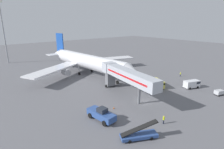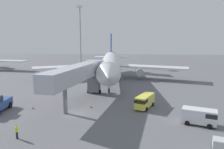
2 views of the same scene
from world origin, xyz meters
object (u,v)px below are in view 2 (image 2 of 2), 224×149
Objects in this scene: airplane_at_gate at (110,64)px; ground_crew_worker_foreground at (17,131)px; service_van_mid_center at (144,101)px; jet_bridge at (80,74)px; safety_cone_bravo at (91,106)px; safety_cone_alpha at (33,107)px; baggage_cart_mid_right at (224,145)px; apron_light_mast at (80,25)px; service_van_mid_left at (200,116)px.

airplane_at_gate is 27.10× the size of ground_crew_worker_foreground.
service_van_mid_center is at bearing -70.89° from airplane_at_gate.
safety_cone_bravo is at bearing -46.75° from jet_bridge.
safety_cone_alpha is at bearing -169.89° from safety_cone_bravo.
jet_bridge reaches higher than safety_cone_bravo.
baggage_cart_mid_right is 90.61m from apron_light_mast.
apron_light_mast is (-16.27, 64.58, 13.75)m from jet_bridge.
safety_cone_alpha is (-27.36, 11.83, -0.53)m from baggage_cart_mid_right.
airplane_at_gate is 18.67× the size of baggage_cart_mid_right.
service_van_mid_left is 27.39m from safety_cone_alpha.
safety_cone_bravo is at bearing 63.05° from ground_crew_worker_foreground.
airplane_at_gate reaches higher than baggage_cart_mid_right.
service_van_mid_left is at bearing -8.90° from safety_cone_alpha.
airplane_at_gate is 94.93× the size of safety_cone_alpha.
airplane_at_gate is 1.73× the size of apron_light_mast.
safety_cone_alpha is at bearing -148.56° from jet_bridge.
ground_crew_worker_foreground reaches higher than safety_cone_bravo.
airplane_at_gate is at bearing 80.09° from ground_crew_worker_foreground.
apron_light_mast is (-36.20, 80.95, 18.62)m from baggage_cart_mid_right.
apron_light_mast is at bearing 113.08° from service_van_mid_center.
baggage_cart_mid_right is at bearing -87.61° from service_van_mid_left.
apron_light_mast reaches higher than safety_cone_alpha.
service_van_mid_left is 7.62m from baggage_cart_mid_right.
service_van_mid_left reaches higher than safety_cone_alpha.
safety_cone_bravo is at bearing 160.52° from service_van_mid_left.
service_van_mid_center reaches higher than safety_cone_bravo.
jet_bridge is at bearing 75.78° from ground_crew_worker_foreground.
airplane_at_gate reaches higher than jet_bridge.
ground_crew_worker_foreground is at bearing -81.28° from apron_light_mast.
service_van_mid_left is 9.83× the size of safety_cone_alpha.
service_van_mid_center is at bearing 40.43° from ground_crew_worker_foreground.
ground_crew_worker_foreground is at bearing -104.22° from jet_bridge.
airplane_at_gate is 24.44m from jet_bridge.
safety_cone_alpha is at bearing 171.10° from service_van_mid_left.
safety_cone_alpha is at bearing 156.62° from baggage_cart_mid_right.
jet_bridge is 10.25m from safety_cone_alpha.
airplane_at_gate is 40.69m from ground_crew_worker_foreground.
safety_cone_bravo is 0.02× the size of apron_light_mast.
service_van_mid_left is (19.61, -8.78, -4.36)m from jet_bridge.
jet_bridge is 21.93m from service_van_mid_left.
service_van_mid_left is 2.81× the size of ground_crew_worker_foreground.
service_van_mid_left is at bearing -19.48° from safety_cone_bravo.
service_van_mid_center is at bearing 4.73° from safety_cone_bravo.
safety_cone_alpha is (-3.46, 11.11, -0.70)m from ground_crew_worker_foreground.
service_van_mid_left is 83.65m from apron_light_mast.
service_van_mid_center is 3.13× the size of ground_crew_worker_foreground.
baggage_cart_mid_right is at bearing -39.40° from jet_bridge.
airplane_at_gate is 30.98m from safety_cone_alpha.
service_van_mid_center is 74.57m from apron_light_mast.
apron_light_mast reaches higher than service_van_mid_left.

